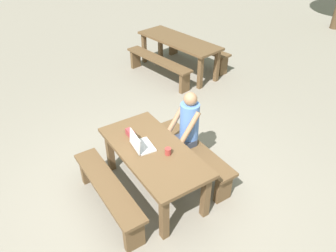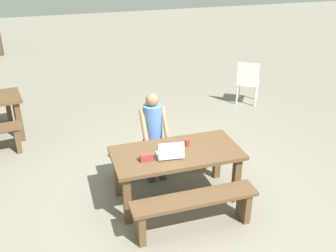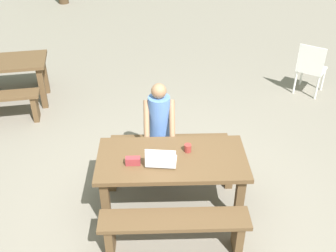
# 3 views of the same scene
# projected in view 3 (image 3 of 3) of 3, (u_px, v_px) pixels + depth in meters

# --- Properties ---
(ground_plane) EXTENTS (30.00, 30.00, 0.00)m
(ground_plane) POSITION_uv_depth(u_px,v_px,m) (172.00, 205.00, 4.76)
(ground_plane) COLOR gray
(picnic_table_front) EXTENTS (1.65, 0.81, 0.71)m
(picnic_table_front) POSITION_uv_depth(u_px,v_px,m) (172.00, 166.00, 4.43)
(picnic_table_front) COLOR brown
(picnic_table_front) RESTS_ON ground
(bench_near) EXTENTS (1.51, 0.30, 0.47)m
(bench_near) POSITION_uv_depth(u_px,v_px,m) (174.00, 227.00, 4.02)
(bench_near) COLOR brown
(bench_near) RESTS_ON ground
(bench_far) EXTENTS (1.51, 0.30, 0.47)m
(bench_far) POSITION_uv_depth(u_px,v_px,m) (170.00, 149.00, 5.13)
(bench_far) COLOR brown
(bench_far) RESTS_ON ground
(laptop) EXTENTS (0.35, 0.28, 0.24)m
(laptop) POSITION_uv_depth(u_px,v_px,m) (161.00, 160.00, 4.24)
(laptop) COLOR silver
(laptop) RESTS_ON picnic_table_front
(small_pouch) EXTENTS (0.16, 0.07, 0.09)m
(small_pouch) POSITION_uv_depth(u_px,v_px,m) (133.00, 161.00, 4.25)
(small_pouch) COLOR #993338
(small_pouch) RESTS_ON picnic_table_front
(coffee_mug) EXTENTS (0.08, 0.08, 0.09)m
(coffee_mug) POSITION_uv_depth(u_px,v_px,m) (188.00, 148.00, 4.44)
(coffee_mug) COLOR #99332D
(coffee_mug) RESTS_ON picnic_table_front
(person_seated) EXTENTS (0.37, 0.39, 1.27)m
(person_seated) POSITION_uv_depth(u_px,v_px,m) (159.00, 125.00, 4.88)
(person_seated) COLOR #333847
(person_seated) RESTS_ON ground
(plastic_chair) EXTENTS (0.61, 0.61, 0.92)m
(plastic_chair) POSITION_uv_depth(u_px,v_px,m) (311.00, 68.00, 6.82)
(plastic_chair) COLOR white
(plastic_chair) RESTS_ON ground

